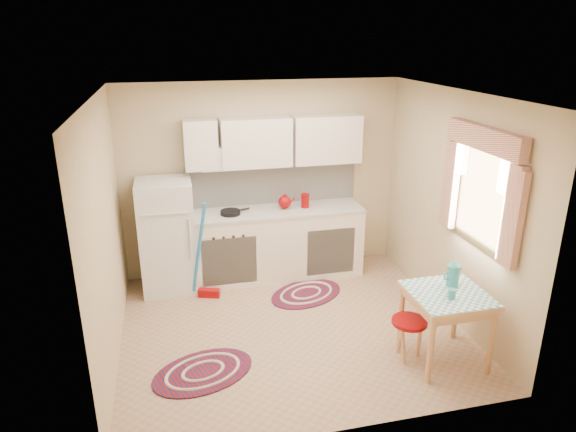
% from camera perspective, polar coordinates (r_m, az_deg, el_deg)
% --- Properties ---
extents(room_shell, '(3.64, 3.60, 2.52)m').
position_cam_1_polar(room_shell, '(5.35, 1.43, 4.00)').
color(room_shell, tan).
rests_on(room_shell, ground).
extents(fridge, '(0.65, 0.60, 1.40)m').
position_cam_1_polar(fridge, '(6.44, -13.28, -2.21)').
color(fridge, silver).
rests_on(fridge, ground).
extents(broom, '(0.30, 0.20, 1.20)m').
position_cam_1_polar(broom, '(6.16, -9.02, -3.93)').
color(broom, blue).
rests_on(broom, ground).
extents(base_cabinets, '(2.25, 0.60, 0.88)m').
position_cam_1_polar(base_cabinets, '(6.70, -1.50, -3.18)').
color(base_cabinets, white).
rests_on(base_cabinets, ground).
extents(countertop, '(2.27, 0.62, 0.04)m').
position_cam_1_polar(countertop, '(6.53, -1.53, 0.54)').
color(countertop, beige).
rests_on(countertop, base_cabinets).
extents(frying_pan, '(0.32, 0.32, 0.05)m').
position_cam_1_polar(frying_pan, '(6.39, -6.41, 0.39)').
color(frying_pan, black).
rests_on(frying_pan, countertop).
extents(red_kettle, '(0.22, 0.21, 0.18)m').
position_cam_1_polar(red_kettle, '(6.52, -0.37, 1.56)').
color(red_kettle, '#8D0507').
rests_on(red_kettle, countertop).
extents(red_canister, '(0.13, 0.13, 0.16)m').
position_cam_1_polar(red_canister, '(6.59, 1.92, 1.63)').
color(red_canister, '#8D0507').
rests_on(red_canister, countertop).
extents(table, '(0.72, 0.72, 0.72)m').
position_cam_1_polar(table, '(5.30, 16.99, -11.67)').
color(table, '#E1A770').
rests_on(table, ground).
extents(stool, '(0.41, 0.41, 0.42)m').
position_cam_1_polar(stool, '(5.31, 13.18, -13.15)').
color(stool, '#8D0507').
rests_on(stool, ground).
extents(coffee_pot, '(0.17, 0.15, 0.30)m').
position_cam_1_polar(coffee_pot, '(5.20, 17.90, -6.00)').
color(coffee_pot, teal).
rests_on(coffee_pot, table).
extents(mug, '(0.09, 0.09, 0.10)m').
position_cam_1_polar(mug, '(5.02, 17.72, -8.27)').
color(mug, teal).
rests_on(mug, table).
extents(rug_center, '(1.14, 0.98, 0.02)m').
position_cam_1_polar(rug_center, '(6.40, 2.05, -8.61)').
color(rug_center, maroon).
rests_on(rug_center, ground).
extents(rug_left, '(1.14, 0.94, 0.02)m').
position_cam_1_polar(rug_left, '(5.15, -9.41, -16.72)').
color(rug_left, maroon).
rests_on(rug_left, ground).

